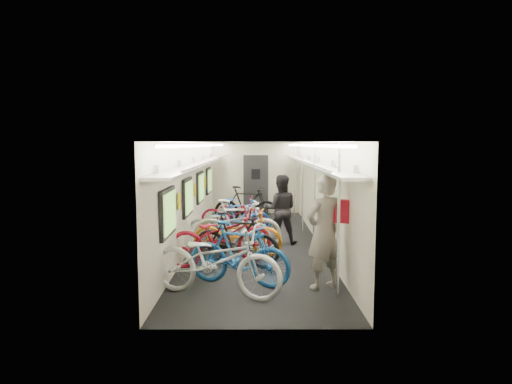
{
  "coord_description": "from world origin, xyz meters",
  "views": [
    {
      "loc": [
        -0.01,
        -10.64,
        2.37
      ],
      "look_at": [
        0.0,
        0.96,
        1.15
      ],
      "focal_mm": 32.0,
      "sensor_mm": 36.0,
      "label": 1
    }
  ],
  "objects_px": {
    "passenger_mid": "(281,209)",
    "backpack": "(342,211)",
    "passenger_near": "(324,232)",
    "bicycle_0": "(216,260)",
    "bicycle_1": "(239,254)"
  },
  "relations": [
    {
      "from": "passenger_mid",
      "to": "passenger_near",
      "type": "bearing_deg",
      "value": 101.49
    },
    {
      "from": "passenger_near",
      "to": "passenger_mid",
      "type": "relative_size",
      "value": 1.15
    },
    {
      "from": "passenger_near",
      "to": "backpack",
      "type": "distance_m",
      "value": 0.45
    },
    {
      "from": "passenger_near",
      "to": "passenger_mid",
      "type": "bearing_deg",
      "value": -114.21
    },
    {
      "from": "passenger_mid",
      "to": "backpack",
      "type": "xyz_separation_m",
      "value": [
        0.82,
        -3.36,
        0.46
      ]
    },
    {
      "from": "bicycle_1",
      "to": "backpack",
      "type": "bearing_deg",
      "value": -74.47
    },
    {
      "from": "passenger_near",
      "to": "backpack",
      "type": "height_order",
      "value": "passenger_near"
    },
    {
      "from": "bicycle_0",
      "to": "bicycle_1",
      "type": "distance_m",
      "value": 0.64
    },
    {
      "from": "bicycle_0",
      "to": "backpack",
      "type": "relative_size",
      "value": 5.72
    },
    {
      "from": "backpack",
      "to": "bicycle_1",
      "type": "bearing_deg",
      "value": -162.76
    },
    {
      "from": "bicycle_1",
      "to": "backpack",
      "type": "relative_size",
      "value": 4.77
    },
    {
      "from": "passenger_mid",
      "to": "backpack",
      "type": "relative_size",
      "value": 4.34
    },
    {
      "from": "bicycle_0",
      "to": "bicycle_1",
      "type": "relative_size",
      "value": 1.2
    },
    {
      "from": "passenger_near",
      "to": "passenger_mid",
      "type": "xyz_separation_m",
      "value": [
        -0.52,
        3.4,
        -0.12
      ]
    },
    {
      "from": "bicycle_0",
      "to": "bicycle_1",
      "type": "xyz_separation_m",
      "value": [
        0.33,
        0.54,
        -0.03
      ]
    }
  ]
}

